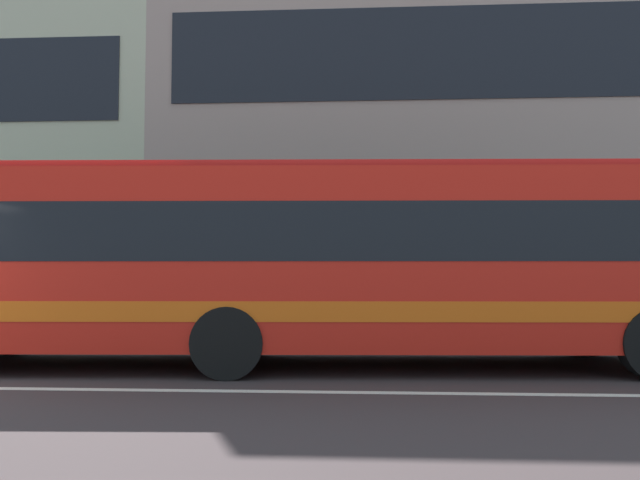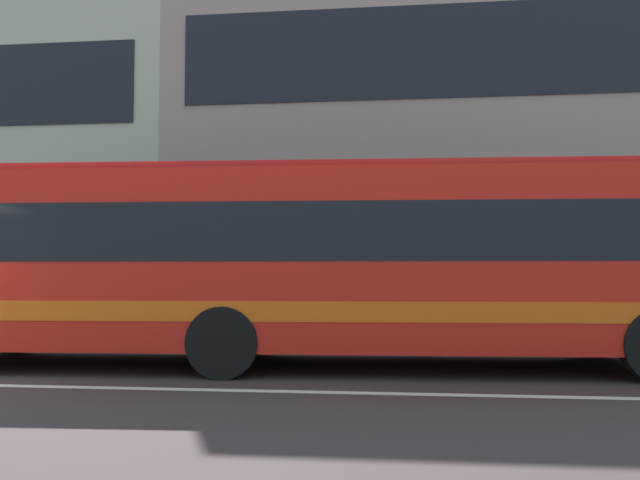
{
  "view_description": "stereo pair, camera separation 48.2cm",
  "coord_description": "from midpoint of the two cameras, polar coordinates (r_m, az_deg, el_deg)",
  "views": [
    {
      "loc": [
        6.53,
        -7.63,
        1.45
      ],
      "look_at": [
        5.94,
        2.37,
        2.0
      ],
      "focal_mm": 34.69,
      "sensor_mm": 36.0,
      "label": 1
    },
    {
      "loc": [
        7.01,
        -7.59,
        1.45
      ],
      "look_at": [
        5.94,
        2.37,
        2.0
      ],
      "focal_mm": 34.69,
      "sensor_mm": 36.0,
      "label": 2
    }
  ],
  "objects": [
    {
      "name": "apartment_block_right",
      "position": [
        22.81,
        11.82,
        9.36
      ],
      "size": [
        18.71,
        11.3,
        12.71
      ],
      "color": "#A28B81",
      "rests_on": "ground_plane"
    },
    {
      "name": "hedge_row_far",
      "position": [
        13.37,
        -10.68,
        -7.49
      ],
      "size": [
        22.44,
        1.1,
        0.84
      ],
      "primitive_type": "cube",
      "color": "#194427",
      "rests_on": "ground_plane"
    },
    {
      "name": "transit_bus",
      "position": [
        9.74,
        -4.33,
        -1.69
      ],
      "size": [
        12.28,
        3.14,
        3.06
      ],
      "color": "red",
      "rests_on": "ground_plane"
    }
  ]
}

